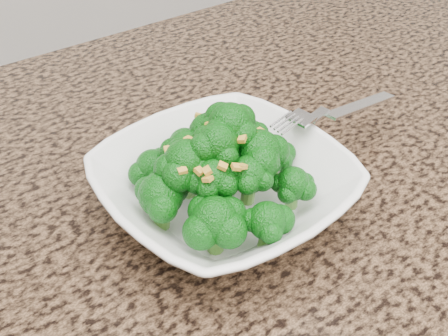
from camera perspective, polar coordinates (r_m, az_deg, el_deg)
bowl at (r=0.51m, az=0.00°, el=-2.00°), size 0.23×0.23×0.05m
broccoli_pile at (r=0.48m, az=0.00°, el=3.69°), size 0.19×0.19×0.07m
garlic_topping at (r=0.46m, az=0.00°, el=7.59°), size 0.12×0.12×0.01m
fork at (r=0.56m, az=9.87°, el=5.48°), size 0.20×0.06×0.01m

